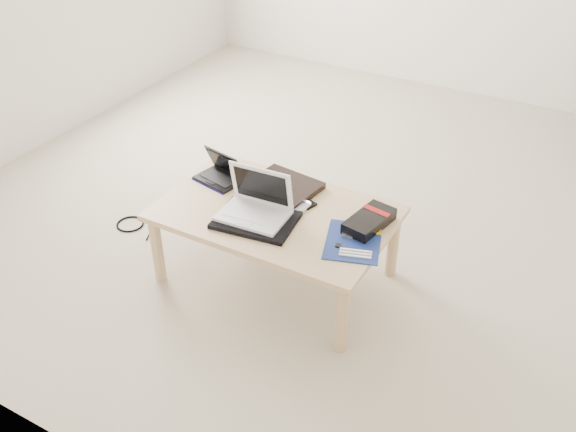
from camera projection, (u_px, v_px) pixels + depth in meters
The scene contains 13 objects.
ground at pixel (321, 199), 3.86m from camera, with size 4.00×4.00×0.00m, color #BAAE97.
coffee_table at pixel (275, 219), 3.07m from camera, with size 1.10×0.70×0.40m.
book at pixel (283, 187), 3.19m from camera, with size 0.36×0.31×0.03m.
netbook at pixel (221, 174), 3.26m from camera, with size 0.26×0.21×0.16m.
tablet at pixel (286, 201), 3.10m from camera, with size 0.29×0.25×0.01m.
remote at pixel (296, 213), 3.01m from camera, with size 0.06×0.20×0.02m.
neoprene_sleeve at pixel (256, 220), 2.96m from camera, with size 0.37×0.27×0.02m, color black.
white_laptop at pixel (256, 205), 2.96m from camera, with size 0.32×0.24×0.22m.
motherboard at pixel (353, 241), 2.84m from camera, with size 0.32×0.36×0.01m.
gpu_box at pixel (369, 221), 2.92m from camera, with size 0.18×0.28×0.06m.
cable_coil at pixel (245, 209), 3.04m from camera, with size 0.10×0.10×0.01m, color black.
floor_cable_coil at pixel (130, 224), 3.64m from camera, with size 0.16×0.16×0.01m, color black.
floor_cable_trail at pixel (155, 224), 3.64m from camera, with size 0.01×0.01×0.32m, color black.
Camera 1 is at (1.40, -2.93, 2.10)m, focal length 40.00 mm.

